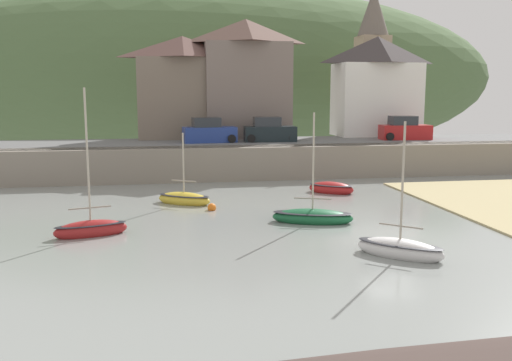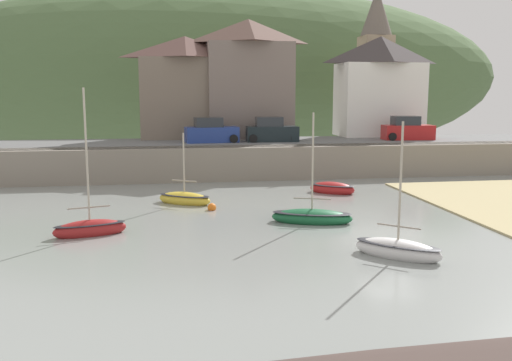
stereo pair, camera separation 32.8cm
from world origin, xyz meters
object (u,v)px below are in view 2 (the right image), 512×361
object	(u,v)px
sailboat_blue_trim	(398,249)
sailboat_tall_mast	(332,189)
sailboat_far_left	(90,228)
waterfront_building_centre	(249,78)
church_with_spire	(375,58)
sailboat_white_hull	(185,199)
waterfront_building_left	(186,87)
parked_car_end_of_row	(407,130)
parked_car_by_wall	(271,131)
parked_car_near_slipway	(211,132)
mooring_buoy	(212,207)
fishing_boat_green	(312,217)
waterfront_building_right	(380,85)

from	to	relation	value
sailboat_blue_trim	sailboat_tall_mast	distance (m)	13.81
sailboat_far_left	sailboat_tall_mast	bearing A→B (deg)	16.19
waterfront_building_centre	sailboat_blue_trim	distance (m)	29.38
church_with_spire	sailboat_white_hull	world-z (taller)	church_with_spire
waterfront_building_left	sailboat_blue_trim	distance (m)	30.02
sailboat_blue_trim	sailboat_tall_mast	size ratio (longest dim) A/B	1.75
church_with_spire	parked_car_end_of_row	xyz separation A→B (m)	(-0.24, -8.50, -6.28)
parked_car_by_wall	sailboat_white_hull	bearing A→B (deg)	-118.46
church_with_spire	parked_car_near_slipway	world-z (taller)	church_with_spire
waterfront_building_left	mooring_buoy	size ratio (longest dim) A/B	18.19
sailboat_far_left	sailboat_blue_trim	distance (m)	13.27
mooring_buoy	parked_car_by_wall	bearing A→B (deg)	67.48
church_with_spire	parked_car_near_slipway	bearing A→B (deg)	-152.74
parked_car_near_slipway	parked_car_end_of_row	bearing A→B (deg)	-6.24
sailboat_white_hull	parked_car_by_wall	xyz separation A→B (m)	(7.28, 12.17, 2.92)
parked_car_near_slipway	parked_car_end_of_row	world-z (taller)	same
fishing_boat_green	parked_car_near_slipway	size ratio (longest dim) A/B	1.30
sailboat_white_hull	sailboat_tall_mast	distance (m)	9.51
waterfront_building_right	sailboat_far_left	size ratio (longest dim) A/B	1.31
sailboat_white_hull	sailboat_blue_trim	bearing A→B (deg)	-24.55
waterfront_building_left	sailboat_far_left	distance (m)	24.58
sailboat_blue_trim	church_with_spire	bearing A→B (deg)	112.71
waterfront_building_centre	sailboat_tall_mast	distance (m)	16.69
waterfront_building_right	sailboat_white_hull	world-z (taller)	waterfront_building_right
church_with_spire	waterfront_building_right	bearing A→B (deg)	-104.53
waterfront_building_right	sailboat_white_hull	bearing A→B (deg)	-137.08
sailboat_far_left	mooring_buoy	world-z (taller)	sailboat_far_left
waterfront_building_left	sailboat_far_left	bearing A→B (deg)	-102.29
waterfront_building_left	mooring_buoy	distance (m)	19.83
sailboat_white_hull	parked_car_near_slipway	xyz separation A→B (m)	(2.47, 12.17, 2.92)
sailboat_tall_mast	mooring_buoy	world-z (taller)	sailboat_tall_mast
parked_car_by_wall	waterfront_building_centre	bearing A→B (deg)	107.35
parked_car_near_slipway	mooring_buoy	xyz separation A→B (m)	(-1.06, -14.19, -3.06)
waterfront_building_centre	parked_car_near_slipway	distance (m)	7.19
fishing_boat_green	sailboat_tall_mast	bearing A→B (deg)	84.85
fishing_boat_green	parked_car_by_wall	size ratio (longest dim) A/B	1.33
church_with_spire	parked_car_end_of_row	size ratio (longest dim) A/B	3.27
waterfront_building_right	waterfront_building_centre	bearing A→B (deg)	-180.00
fishing_boat_green	sailboat_white_hull	bearing A→B (deg)	154.88
waterfront_building_right	parked_car_near_slipway	distance (m)	16.52
waterfront_building_right	waterfront_building_left	bearing A→B (deg)	180.00
parked_car_near_slipway	parked_car_by_wall	bearing A→B (deg)	-6.24
waterfront_building_centre	mooring_buoy	size ratio (longest dim) A/B	21.38
sailboat_blue_trim	parked_car_by_wall	bearing A→B (deg)	132.97
waterfront_building_left	parked_car_near_slipway	bearing A→B (deg)	-68.54
waterfront_building_left	sailboat_tall_mast	size ratio (longest dim) A/B	2.75
fishing_boat_green	sailboat_blue_trim	world-z (taller)	fishing_boat_green
waterfront_building_right	parked_car_near_slipway	size ratio (longest dim) A/B	2.06
sailboat_far_left	waterfront_building_right	bearing A→B (deg)	30.50
waterfront_building_right	sailboat_tall_mast	world-z (taller)	waterfront_building_right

